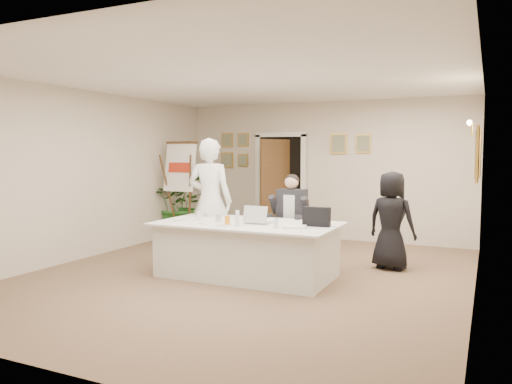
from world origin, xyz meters
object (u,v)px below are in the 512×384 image
at_px(potted_palm, 181,204).
at_px(laptop, 259,213).
at_px(steel_jug, 219,218).
at_px(conference_table, 247,249).
at_px(standing_woman, 391,220).
at_px(laptop_bag, 316,217).
at_px(flip_chart, 183,196).
at_px(oj_glass, 227,221).
at_px(standing_man, 210,201).
at_px(paper_stack, 295,227).
at_px(seated_man, 291,219).

relative_size(potted_palm, laptop, 3.69).
bearing_deg(steel_jug, conference_table, 16.71).
distance_m(standing_woman, laptop_bag, 1.49).
xyz_separation_m(flip_chart, oj_glass, (2.35, -2.47, -0.06)).
distance_m(standing_man, standing_woman, 2.83).
distance_m(standing_woman, potted_palm, 4.75).
bearing_deg(conference_table, steel_jug, -163.29).
relative_size(potted_palm, laptop_bag, 3.61).
height_order(standing_man, laptop, standing_man).
height_order(potted_palm, steel_jug, potted_palm).
distance_m(conference_table, oj_glass, 0.58).
xyz_separation_m(standing_man, laptop_bag, (1.92, -0.45, -0.09)).
distance_m(standing_woman, paper_stack, 1.82).
xyz_separation_m(paper_stack, oj_glass, (-0.92, -0.16, 0.05)).
bearing_deg(oj_glass, paper_stack, 10.16).
relative_size(conference_table, laptop, 7.05).
relative_size(conference_table, oj_glass, 19.82).
bearing_deg(flip_chart, oj_glass, -46.49).
height_order(oj_glass, steel_jug, oj_glass).
distance_m(seated_man, laptop_bag, 1.20).
bearing_deg(oj_glass, laptop_bag, 20.86).
height_order(flip_chart, potted_palm, flip_chart).
height_order(laptop_bag, oj_glass, laptop_bag).
distance_m(paper_stack, oj_glass, 0.94).
height_order(laptop, steel_jug, laptop).
relative_size(flip_chart, paper_stack, 6.37).
height_order(flip_chart, standing_man, standing_man).
distance_m(conference_table, standing_man, 1.23).
relative_size(seated_man, steel_jug, 13.16).
bearing_deg(laptop, oj_glass, -131.65).
distance_m(laptop, oj_glass, 0.49).
relative_size(standing_woman, potted_palm, 1.10).
distance_m(seated_man, laptop, 1.02).
xyz_separation_m(conference_table, seated_man, (0.27, 1.02, 0.33)).
height_order(conference_table, paper_stack, paper_stack).
bearing_deg(standing_man, laptop_bag, 158.98).
bearing_deg(laptop_bag, standing_woman, 55.68).
height_order(laptop, oj_glass, laptop).
relative_size(conference_table, flip_chart, 1.32).
xyz_separation_m(conference_table, standing_woman, (1.78, 1.34, 0.35)).
bearing_deg(steel_jug, laptop_bag, 8.31).
relative_size(flip_chart, oj_glass, 15.01).
relative_size(standing_woman, laptop_bag, 3.99).
relative_size(laptop, oj_glass, 2.81).
bearing_deg(conference_table, seated_man, 75.11).
bearing_deg(potted_palm, conference_table, -42.01).
relative_size(potted_palm, oj_glass, 10.39).
distance_m(conference_table, flip_chart, 3.30).
bearing_deg(potted_palm, oj_glass, -47.00).
height_order(flip_chart, laptop_bag, flip_chart).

